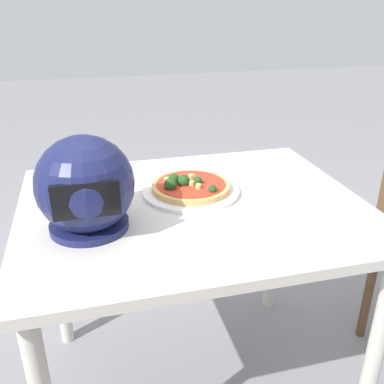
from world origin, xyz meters
name	(u,v)px	position (x,y,z in m)	size (l,w,h in m)	color
ground_plane	(193,383)	(0.00, 0.00, 0.00)	(14.00, 14.00, 0.00)	gray
dining_table	(193,231)	(0.00, 0.00, 0.65)	(1.03, 0.82, 0.75)	beige
pizza_plate	(191,191)	(-0.01, -0.08, 0.76)	(0.31, 0.31, 0.01)	white
pizza	(189,186)	(-0.01, -0.07, 0.78)	(0.25, 0.25, 0.05)	tan
motorcycle_helmet	(85,186)	(0.31, 0.08, 0.87)	(0.26, 0.26, 0.26)	#191E4C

